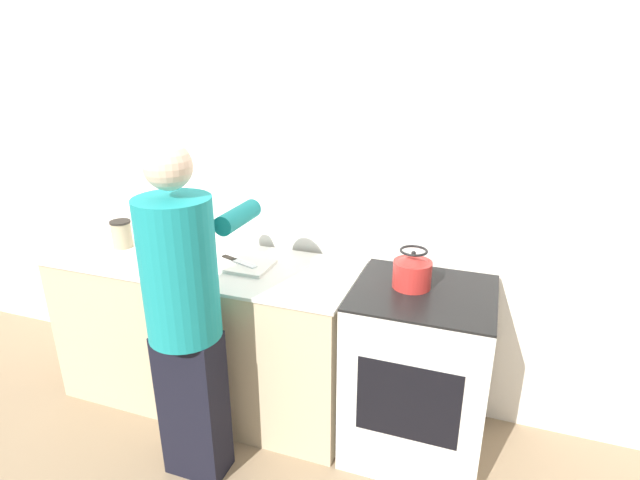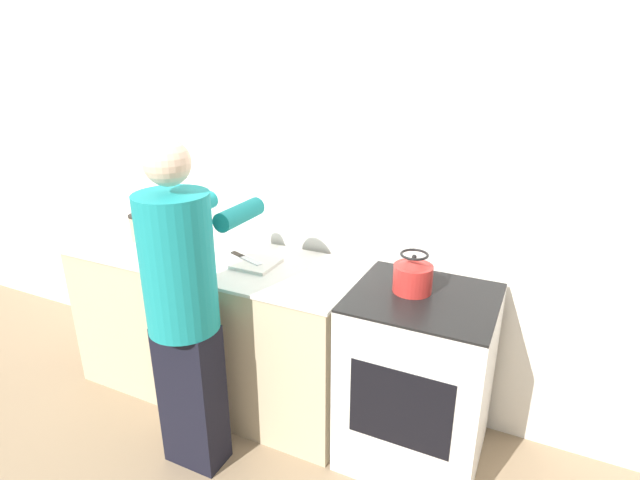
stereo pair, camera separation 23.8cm
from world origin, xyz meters
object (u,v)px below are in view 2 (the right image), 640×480
Objects in this scene: person at (184,303)px; bowl_prep at (181,245)px; knife at (245,258)px; oven at (417,378)px; kettle at (413,275)px; canister_jar at (140,227)px; cutting_board at (243,261)px.

bowl_prep is (-0.45, 0.51, 0.04)m from person.
knife is 1.55× the size of bowl_prep.
oven is 1.52m from bowl_prep.
kettle is at bearing 30.46° from person.
kettle is 1.72m from canister_jar.
oven is at bearing -23.57° from kettle.
cutting_board is 0.43m from bowl_prep.
kettle is (0.95, 0.03, 0.09)m from cutting_board.
canister_jar is (-0.34, 0.03, 0.05)m from bowl_prep.
knife is 1.52× the size of canister_jar.
person is at bearing -48.78° from bowl_prep.
knife is at bearing 92.07° from person.
person is (-1.00, -0.52, 0.44)m from oven.
oven is at bearing 18.83° from knife.
knife is (-1.01, 0.02, 0.46)m from oven.
kettle reaches higher than knife.
kettle is (0.95, 0.01, 0.08)m from knife.
kettle reaches higher than cutting_board.
kettle is at bearing 20.53° from knife.
canister_jar is at bearing 145.41° from person.
cutting_board is 2.36× the size of canister_jar.
oven is 5.62× the size of canister_jar.
knife is at bearing 92.18° from cutting_board.
knife reaches higher than oven.
cutting_board is 2.40× the size of bowl_prep.
bowl_prep is 0.35m from canister_jar.
bowl_prep is (-1.45, -0.00, 0.48)m from oven.
kettle is (-0.07, 0.03, 0.54)m from oven.
kettle reaches higher than oven.
canister_jar reaches higher than oven.
kettle is 1.22× the size of bowl_prep.
oven is 1.12m from knife.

